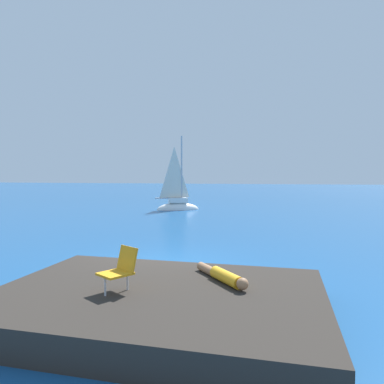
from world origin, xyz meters
name	(u,v)px	position (x,y,z in m)	size (l,w,h in m)	color
ground_plane	(168,264)	(0.00, 0.00, 0.00)	(160.00, 160.00, 0.00)	navy
shore_ledge	(159,303)	(0.89, -3.87, 0.27)	(5.96, 4.27, 0.53)	#2D2823
boulder_seaward	(106,282)	(-1.01, -2.01, 0.00)	(0.71, 0.57, 0.39)	#2E2626
boulder_inland	(99,279)	(-1.30, -1.79, 0.00)	(1.05, 0.84, 0.58)	#312822
sailboat_near	(178,205)	(-3.51, 15.47, 0.32)	(3.24, 2.25, 5.87)	white
person_sunbather	(223,276)	(2.00, -3.16, 0.65)	(1.19, 1.47, 0.25)	gold
beach_chair	(121,267)	(0.26, -4.13, 0.97)	(0.73, 0.76, 0.80)	orange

